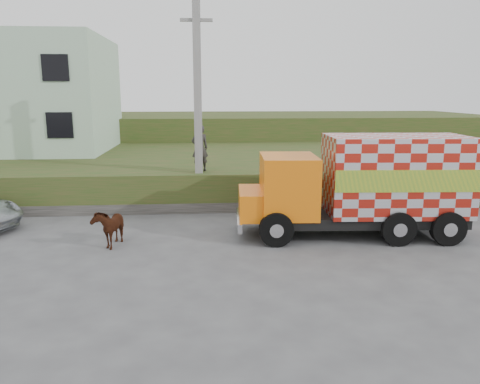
{
  "coord_description": "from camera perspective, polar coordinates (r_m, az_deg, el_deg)",
  "views": [
    {
      "loc": [
        -0.78,
        -13.6,
        4.56
      ],
      "look_at": [
        0.4,
        1.77,
        1.3
      ],
      "focal_mm": 35.0,
      "sensor_mm": 36.0,
      "label": 1
    }
  ],
  "objects": [
    {
      "name": "ground",
      "position": [
        14.36,
        -1.04,
        -6.57
      ],
      "size": [
        120.0,
        120.0,
        0.0
      ],
      "primitive_type": "plane",
      "color": "#474749",
      "rests_on": "ground"
    },
    {
      "name": "utility_pole",
      "position": [
        18.2,
        -5.16,
        10.37
      ],
      "size": [
        1.2,
        0.3,
        8.0
      ],
      "color": "gray",
      "rests_on": "ground"
    },
    {
      "name": "building",
      "position": [
        28.49,
        -25.88,
        10.66
      ],
      "size": [
        10.0,
        8.0,
        6.0
      ],
      "primitive_type": "cube",
      "color": "#A3BFA5",
      "rests_on": "embankment"
    },
    {
      "name": "cow",
      "position": [
        14.8,
        -15.62,
        -4.02
      ],
      "size": [
        0.88,
        1.51,
        1.2
      ],
      "primitive_type": "imported",
      "rotation": [
        0.0,
        0.0,
        -0.17
      ],
      "color": "black",
      "rests_on": "ground"
    },
    {
      "name": "embankment_far",
      "position": [
        35.74,
        -3.14,
        7.02
      ],
      "size": [
        40.0,
        12.0,
        3.0
      ],
      "primitive_type": "cube",
      "color": "#284A18",
      "rests_on": "ground"
    },
    {
      "name": "cargo_truck",
      "position": [
        15.56,
        14.95,
        0.85
      ],
      "size": [
        7.4,
        2.87,
        3.25
      ],
      "rotation": [
        0.0,
        0.0,
        -0.05
      ],
      "color": "black",
      "rests_on": "ground"
    },
    {
      "name": "embankment",
      "position": [
        23.92,
        -2.46,
        2.77
      ],
      "size": [
        40.0,
        12.0,
        1.5
      ],
      "primitive_type": "cube",
      "color": "#284A18",
      "rests_on": "ground"
    },
    {
      "name": "retaining_strip",
      "position": [
        18.36,
        -8.07,
        -1.91
      ],
      "size": [
        16.0,
        0.5,
        0.4
      ],
      "primitive_type": "cube",
      "color": "#595651",
      "rests_on": "ground"
    },
    {
      "name": "pedestrian",
      "position": [
        18.73,
        -4.91,
        5.36
      ],
      "size": [
        0.77,
        0.61,
        1.85
      ],
      "primitive_type": "imported",
      "rotation": [
        0.0,
        0.0,
        3.41
      ],
      "color": "#322E2C",
      "rests_on": "embankment"
    }
  ]
}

